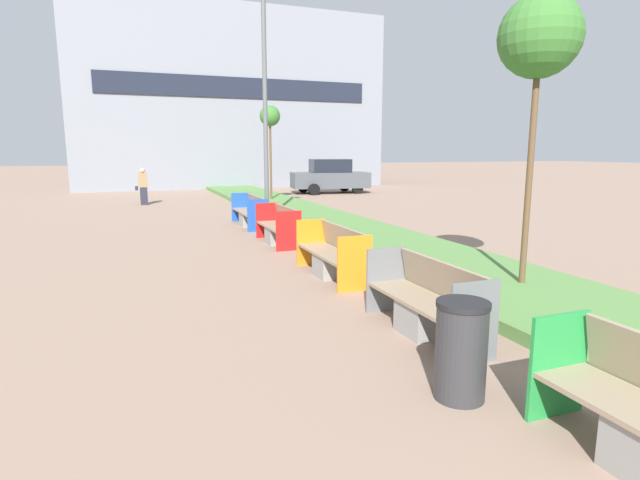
# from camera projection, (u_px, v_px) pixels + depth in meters

# --- Properties ---
(planter_grass_strip) EXTENTS (2.80, 120.00, 0.18)m
(planter_grass_strip) POSITION_uv_depth(u_px,v_px,m) (390.00, 246.00, 11.86)
(planter_grass_strip) COLOR #568442
(planter_grass_strip) RESTS_ON ground
(building_backdrop) EXTENTS (19.28, 5.40, 10.98)m
(building_backdrop) POSITION_uv_depth(u_px,v_px,m) (231.00, 101.00, 32.45)
(building_backdrop) COLOR gray
(building_backdrop) RESTS_ON ground
(bench_grey_frame) EXTENTS (0.65, 2.05, 0.94)m
(bench_grey_frame) POSITION_uv_depth(u_px,v_px,m) (426.00, 306.00, 6.35)
(bench_grey_frame) COLOR gray
(bench_grey_frame) RESTS_ON ground
(bench_orange_frame) EXTENTS (0.65, 2.17, 0.94)m
(bench_orange_frame) POSITION_uv_depth(u_px,v_px,m) (332.00, 257.00, 9.25)
(bench_orange_frame) COLOR gray
(bench_orange_frame) RESTS_ON ground
(bench_red_frame) EXTENTS (0.65, 1.99, 0.94)m
(bench_red_frame) POSITION_uv_depth(u_px,v_px,m) (279.00, 229.00, 12.55)
(bench_red_frame) COLOR gray
(bench_red_frame) RESTS_ON ground
(bench_blue_frame) EXTENTS (0.65, 2.38, 0.94)m
(bench_blue_frame) POSITION_uv_depth(u_px,v_px,m) (250.00, 214.00, 15.49)
(bench_blue_frame) COLOR gray
(bench_blue_frame) RESTS_ON ground
(litter_bin) EXTENTS (0.50, 0.50, 0.95)m
(litter_bin) POSITION_uv_depth(u_px,v_px,m) (461.00, 350.00, 4.66)
(litter_bin) COLOR #2D2D30
(litter_bin) RESTS_ON ground
(street_lamp_post) EXTENTS (0.24, 0.44, 7.72)m
(street_lamp_post) POSITION_uv_depth(u_px,v_px,m) (265.00, 87.00, 15.25)
(street_lamp_post) COLOR #56595B
(street_lamp_post) RESTS_ON ground
(sapling_tree_near) EXTENTS (1.24, 1.24, 4.64)m
(sapling_tree_near) POSITION_uv_depth(u_px,v_px,m) (540.00, 39.00, 7.53)
(sapling_tree_near) COLOR brown
(sapling_tree_near) RESTS_ON ground
(sapling_tree_far) EXTENTS (0.90, 0.90, 4.27)m
(sapling_tree_far) POSITION_uv_depth(u_px,v_px,m) (270.00, 118.00, 21.88)
(sapling_tree_far) COLOR brown
(sapling_tree_far) RESTS_ON ground
(pedestrian_walking) EXTENTS (0.53, 0.24, 1.59)m
(pedestrian_walking) POSITION_uv_depth(u_px,v_px,m) (143.00, 186.00, 21.49)
(pedestrian_walking) COLOR #232633
(pedestrian_walking) RESTS_ON ground
(parked_car_distant) EXTENTS (4.41, 2.34, 1.86)m
(parked_car_distant) POSITION_uv_depth(u_px,v_px,m) (330.00, 177.00, 27.46)
(parked_car_distant) COLOR #474C51
(parked_car_distant) RESTS_ON ground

